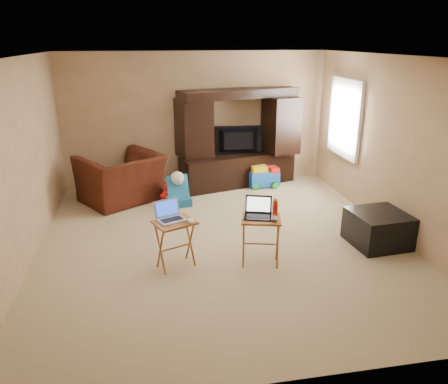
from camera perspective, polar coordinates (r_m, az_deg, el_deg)
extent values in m
plane|color=#C7B08A|center=(6.23, -0.33, -6.36)|extent=(5.50, 5.50, 0.00)
plane|color=silver|center=(5.61, -0.39, 17.30)|extent=(5.50, 5.50, 0.00)
plane|color=tan|center=(8.46, -3.67, 9.45)|extent=(5.00, 0.00, 5.00)
plane|color=tan|center=(3.28, 8.14, -7.16)|extent=(5.00, 0.00, 5.00)
plane|color=tan|center=(5.91, -25.02, 3.29)|extent=(0.00, 5.50, 5.50)
plane|color=tan|center=(6.69, 21.35, 5.49)|extent=(0.00, 5.50, 5.50)
plane|color=white|center=(7.98, 15.64, 9.28)|extent=(0.00, 1.20, 1.20)
cube|color=white|center=(7.97, 15.51, 9.28)|extent=(0.06, 1.14, 1.34)
cube|color=black|center=(8.34, 1.86, 7.03)|extent=(2.32, 1.13, 1.84)
imported|color=black|center=(8.30, 1.92, 6.71)|extent=(0.94, 0.17, 0.54)
imported|color=#441A0E|center=(7.76, -13.22, 1.71)|extent=(1.68, 1.63, 0.83)
cube|color=black|center=(6.40, 19.47, -4.52)|extent=(0.78, 0.78, 0.46)
cube|color=#A55A28|center=(5.45, -6.36, -6.82)|extent=(0.58, 0.53, 0.61)
cube|color=brown|center=(5.51, 4.79, -6.40)|extent=(0.56, 0.49, 0.63)
cube|color=#A5A6AA|center=(5.31, -6.88, -2.57)|extent=(0.40, 0.37, 0.24)
cube|color=black|center=(5.34, 4.45, -2.15)|extent=(0.40, 0.36, 0.24)
ellipsoid|color=white|center=(5.27, -4.37, -3.77)|extent=(0.11, 0.14, 0.05)
ellipsoid|color=#403F44|center=(5.30, 6.59, -3.52)|extent=(0.12, 0.15, 0.05)
cylinder|color=red|center=(5.47, 6.72, -1.98)|extent=(0.06, 0.06, 0.19)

